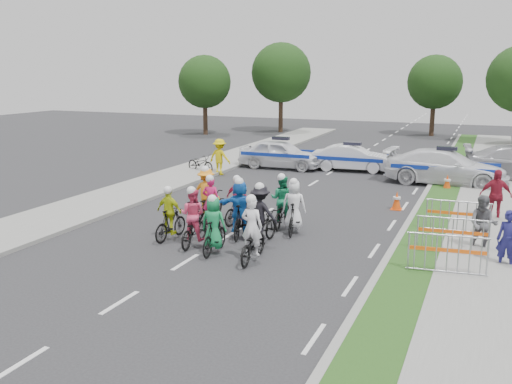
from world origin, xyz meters
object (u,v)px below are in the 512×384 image
at_px(rider_10, 207,199).
at_px(cone_1, 447,183).
at_px(rider_3, 170,219).
at_px(cone_0, 397,201).
at_px(rider_9, 238,205).
at_px(barrier_0, 447,256).
at_px(marshal_hiviz, 220,157).
at_px(parked_bike, 201,163).
at_px(rider_1, 214,230).
at_px(spectator_0, 508,240).
at_px(tree_4, 435,82).
at_px(rider_4, 260,221).
at_px(barrier_1, 452,237).
at_px(tree_3, 281,73).
at_px(tree_0, 205,82).
at_px(police_car_0, 281,154).
at_px(barrier_2, 458,218).
at_px(police_car_1, 352,158).
at_px(police_car_2, 446,167).
at_px(spectator_1, 483,224).
at_px(rider_8, 282,207).
at_px(rider_2, 193,223).
at_px(rider_6, 212,211).
at_px(rider_5, 240,212).
at_px(rider_0, 252,239).
at_px(spectator_2, 496,195).

relative_size(rider_10, cone_1, 2.77).
relative_size(rider_3, cone_0, 2.45).
distance_m(rider_9, barrier_0, 7.49).
height_order(marshal_hiviz, parked_bike, marshal_hiviz).
relative_size(rider_1, marshal_hiviz, 0.97).
relative_size(spectator_0, tree_4, 0.25).
xyz_separation_m(rider_1, rider_4, (0.90, 1.30, 0.06)).
height_order(barrier_1, cone_1, barrier_1).
xyz_separation_m(marshal_hiviz, tree_3, (-4.00, 19.68, 3.99)).
relative_size(tree_0, tree_3, 0.86).
bearing_deg(police_car_0, barrier_2, -136.15).
relative_size(rider_1, police_car_1, 0.43).
xyz_separation_m(rider_1, parked_bike, (-6.61, 11.55, -0.22)).
bearing_deg(barrier_2, tree_4, 97.43).
height_order(police_car_2, barrier_2, police_car_2).
bearing_deg(cone_0, spectator_1, -54.01).
height_order(rider_4, police_car_2, rider_4).
xyz_separation_m(rider_8, barrier_2, (5.50, 1.19, -0.12)).
xyz_separation_m(rider_2, police_car_2, (6.19, 12.62, 0.11)).
height_order(rider_2, rider_6, rider_6).
xyz_separation_m(rider_2, police_car_1, (1.39, 14.49, -0.01)).
xyz_separation_m(rider_5, rider_6, (-1.28, 0.52, -0.20)).
distance_m(rider_6, barrier_1, 7.57).
relative_size(rider_1, tree_4, 0.28).
bearing_deg(tree_0, rider_4, -59.24).
bearing_deg(tree_0, rider_1, -61.94).
relative_size(rider_0, barrier_1, 0.95).
distance_m(rider_8, spectator_0, 7.09).
height_order(rider_6, rider_8, rider_8).
relative_size(rider_1, barrier_2, 0.87).
bearing_deg(spectator_2, parked_bike, 149.00).
bearing_deg(police_car_0, spectator_2, -125.45).
bearing_deg(rider_10, cone_1, -125.90).
bearing_deg(police_car_1, marshal_hiviz, 115.73).
xyz_separation_m(rider_4, barrier_1, (5.41, 1.06, -0.19)).
xyz_separation_m(rider_0, police_car_0, (-4.50, 14.47, 0.13)).
bearing_deg(barrier_1, tree_3, 118.74).
height_order(rider_1, rider_5, rider_5).
bearing_deg(cone_1, rider_9, -125.72).
bearing_deg(rider_3, rider_10, -84.29).
bearing_deg(rider_8, marshal_hiviz, -56.96).
bearing_deg(police_car_0, rider_4, -163.11).
relative_size(rider_5, tree_3, 0.26).
xyz_separation_m(rider_1, rider_6, (-1.26, 2.31, -0.08)).
height_order(rider_9, spectator_0, rider_9).
xyz_separation_m(rider_0, rider_3, (-3.14, 0.87, 0.04)).
bearing_deg(spectator_2, rider_4, -151.76).
relative_size(rider_1, tree_0, 0.28).
relative_size(rider_5, barrier_0, 0.96).
bearing_deg(police_car_1, cone_0, -161.39).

